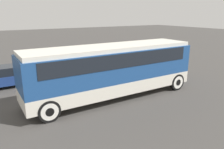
# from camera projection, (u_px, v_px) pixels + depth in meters

# --- Properties ---
(ground_plane) EXTENTS (120.00, 120.00, 0.00)m
(ground_plane) POSITION_uv_depth(u_px,v_px,m) (112.00, 97.00, 13.22)
(ground_plane) COLOR #423F3D
(tour_bus) EXTENTS (10.30, 2.60, 3.11)m
(tour_bus) POSITION_uv_depth(u_px,v_px,m) (113.00, 66.00, 12.75)
(tour_bus) COLOR silver
(tour_bus) RESTS_ON ground_plane
(parked_car_near) EXTENTS (4.35, 1.79, 1.42)m
(parked_car_near) POSITION_uv_depth(u_px,v_px,m) (92.00, 64.00, 18.60)
(parked_car_near) COLOR #2D5638
(parked_car_near) RESTS_ON ground_plane
(parked_car_far) EXTENTS (4.28, 1.87, 1.40)m
(parked_car_far) POSITION_uv_depth(u_px,v_px,m) (56.00, 62.00, 19.24)
(parked_car_far) COLOR maroon
(parked_car_far) RESTS_ON ground_plane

